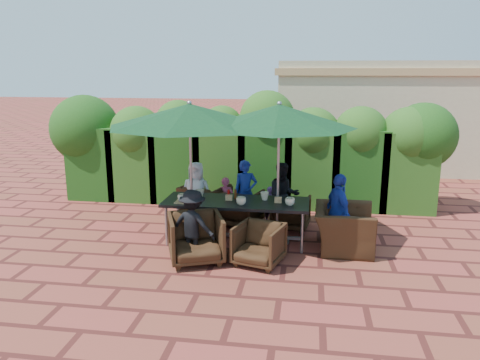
# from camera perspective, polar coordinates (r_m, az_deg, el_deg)

# --- Properties ---
(ground) EXTENTS (80.00, 80.00, 0.00)m
(ground) POSITION_cam_1_polar(r_m,az_deg,el_deg) (8.55, -1.67, -6.97)
(ground) COLOR maroon
(ground) RESTS_ON ground
(dining_table) EXTENTS (2.51, 0.90, 0.75)m
(dining_table) POSITION_cam_1_polar(r_m,az_deg,el_deg) (8.12, -0.47, -3.05)
(dining_table) COLOR black
(dining_table) RESTS_ON ground
(umbrella_left) EXTENTS (2.81, 2.81, 2.46)m
(umbrella_left) POSITION_cam_1_polar(r_m,az_deg,el_deg) (7.99, -6.15, 7.85)
(umbrella_left) COLOR gray
(umbrella_left) RESTS_ON ground
(umbrella_right) EXTENTS (2.58, 2.58, 2.46)m
(umbrella_right) POSITION_cam_1_polar(r_m,az_deg,el_deg) (7.83, 4.80, 7.76)
(umbrella_right) COLOR gray
(umbrella_right) RESTS_ON ground
(chair_far_left) EXTENTS (1.01, 0.98, 0.83)m
(chair_far_left) POSITION_cam_1_polar(r_m,az_deg,el_deg) (9.35, -4.31, -2.55)
(chair_far_left) COLOR black
(chair_far_left) RESTS_ON ground
(chair_far_mid) EXTENTS (0.91, 0.88, 0.77)m
(chair_far_mid) POSITION_cam_1_polar(r_m,az_deg,el_deg) (9.09, 0.02, -3.16)
(chair_far_mid) COLOR black
(chair_far_mid) RESTS_ON ground
(chair_far_right) EXTENTS (0.75, 0.72, 0.69)m
(chair_far_right) POSITION_cam_1_polar(r_m,az_deg,el_deg) (8.95, 6.21, -3.77)
(chair_far_right) COLOR black
(chair_far_right) RESTS_ON ground
(chair_near_left) EXTENTS (1.04, 1.01, 0.84)m
(chair_near_left) POSITION_cam_1_polar(r_m,az_deg,el_deg) (7.42, -5.40, -6.82)
(chair_near_left) COLOR black
(chair_near_left) RESTS_ON ground
(chair_near_right) EXTENTS (0.84, 0.81, 0.71)m
(chair_near_right) POSITION_cam_1_polar(r_m,az_deg,el_deg) (7.31, 2.30, -7.62)
(chair_near_right) COLOR black
(chair_near_right) RESTS_ON ground
(chair_end_right) EXTENTS (0.75, 1.13, 0.97)m
(chair_end_right) POSITION_cam_1_polar(r_m,az_deg,el_deg) (8.06, 12.57, -4.95)
(chair_end_right) COLOR black
(chair_end_right) RESTS_ON ground
(adult_far_left) EXTENTS (0.61, 0.37, 1.24)m
(adult_far_left) POSITION_cam_1_polar(r_m,az_deg,el_deg) (9.14, -5.35, -1.61)
(adult_far_left) COLOR silver
(adult_far_left) RESTS_ON ground
(adult_far_mid) EXTENTS (0.54, 0.48, 1.26)m
(adult_far_mid) POSITION_cam_1_polar(r_m,az_deg,el_deg) (9.12, 0.68, -1.52)
(adult_far_mid) COLOR #1C3198
(adult_far_mid) RESTS_ON ground
(adult_far_right) EXTENTS (0.68, 0.51, 1.27)m
(adult_far_right) POSITION_cam_1_polar(r_m,az_deg,el_deg) (8.89, 5.31, -1.93)
(adult_far_right) COLOR black
(adult_far_right) RESTS_ON ground
(adult_near_left) EXTENTS (0.80, 0.51, 1.15)m
(adult_near_left) POSITION_cam_1_polar(r_m,az_deg,el_deg) (7.43, -5.79, -5.52)
(adult_near_left) COLOR black
(adult_near_left) RESTS_ON ground
(adult_end_right) EXTENTS (0.64, 0.85, 1.30)m
(adult_end_right) POSITION_cam_1_polar(r_m,az_deg,el_deg) (7.99, 11.90, -3.83)
(adult_end_right) COLOR #1C3198
(adult_end_right) RESTS_ON ground
(child_left) EXTENTS (0.36, 0.31, 0.92)m
(child_left) POSITION_cam_1_polar(r_m,az_deg,el_deg) (9.16, -1.76, -2.55)
(child_left) COLOR #D64B72
(child_left) RESTS_ON ground
(child_right) EXTENTS (0.32, 0.29, 0.75)m
(child_right) POSITION_cam_1_polar(r_m,az_deg,el_deg) (9.15, 3.66, -3.14)
(child_right) COLOR purple
(child_right) RESTS_ON ground
(pedestrian_a) EXTENTS (1.52, 1.22, 1.57)m
(pedestrian_a) POSITION_cam_1_polar(r_m,az_deg,el_deg) (12.39, 9.80, 3.01)
(pedestrian_a) COLOR #248631
(pedestrian_a) RESTS_ON ground
(pedestrian_b) EXTENTS (0.74, 0.46, 1.53)m
(pedestrian_b) POSITION_cam_1_polar(r_m,az_deg,el_deg) (12.55, 13.96, 2.84)
(pedestrian_b) COLOR #D64B72
(pedestrian_b) RESTS_ON ground
(pedestrian_c) EXTENTS (1.08, 0.97, 1.57)m
(pedestrian_c) POSITION_cam_1_polar(r_m,az_deg,el_deg) (12.50, 17.54, 2.66)
(pedestrian_c) COLOR gray
(pedestrian_c) RESTS_ON ground
(cup_a) EXTENTS (0.16, 0.16, 0.12)m
(cup_a) POSITION_cam_1_polar(r_m,az_deg,el_deg) (8.13, -7.08, -2.15)
(cup_a) COLOR beige
(cup_a) RESTS_ON dining_table
(cup_b) EXTENTS (0.15, 0.15, 0.14)m
(cup_b) POSITION_cam_1_polar(r_m,az_deg,el_deg) (8.34, -4.91, -1.63)
(cup_b) COLOR beige
(cup_b) RESTS_ON dining_table
(cup_c) EXTENTS (0.17, 0.17, 0.13)m
(cup_c) POSITION_cam_1_polar(r_m,az_deg,el_deg) (7.85, 0.14, -2.58)
(cup_c) COLOR beige
(cup_c) RESTS_ON dining_table
(cup_d) EXTENTS (0.15, 0.15, 0.14)m
(cup_d) POSITION_cam_1_polar(r_m,az_deg,el_deg) (8.15, 3.02, -1.96)
(cup_d) COLOR beige
(cup_d) RESTS_ON dining_table
(cup_e) EXTENTS (0.16, 0.16, 0.13)m
(cup_e) POSITION_cam_1_polar(r_m,az_deg,el_deg) (7.86, 6.10, -2.64)
(cup_e) COLOR beige
(cup_e) RESTS_ON dining_table
(ketchup_bottle) EXTENTS (0.04, 0.04, 0.17)m
(ketchup_bottle) POSITION_cam_1_polar(r_m,az_deg,el_deg) (8.20, -1.40, -1.74)
(ketchup_bottle) COLOR #B20C0A
(ketchup_bottle) RESTS_ON dining_table
(sauce_bottle) EXTENTS (0.04, 0.04, 0.17)m
(sauce_bottle) POSITION_cam_1_polar(r_m,az_deg,el_deg) (8.20, -0.56, -1.74)
(sauce_bottle) COLOR #4C230C
(sauce_bottle) RESTS_ON dining_table
(serving_tray) EXTENTS (0.35, 0.25, 0.02)m
(serving_tray) POSITION_cam_1_polar(r_m,az_deg,el_deg) (8.06, -6.65, -2.67)
(serving_tray) COLOR tan
(serving_tray) RESTS_ON dining_table
(number_block_left) EXTENTS (0.12, 0.06, 0.10)m
(number_block_left) POSITION_cam_1_polar(r_m,az_deg,el_deg) (8.12, -1.35, -2.15)
(number_block_left) COLOR #DCB171
(number_block_left) RESTS_ON dining_table
(number_block_right) EXTENTS (0.12, 0.06, 0.10)m
(number_block_right) POSITION_cam_1_polar(r_m,az_deg,el_deg) (8.00, 4.67, -2.44)
(number_block_right) COLOR #DCB171
(number_block_right) RESTS_ON dining_table
(hedge_wall) EXTENTS (9.10, 1.60, 2.53)m
(hedge_wall) POSITION_cam_1_polar(r_m,az_deg,el_deg) (10.45, 0.26, 4.17)
(hedge_wall) COLOR #163B10
(hedge_wall) RESTS_ON ground
(building) EXTENTS (6.20, 3.08, 3.20)m
(building) POSITION_cam_1_polar(r_m,az_deg,el_deg) (15.08, 16.57, 7.62)
(building) COLOR beige
(building) RESTS_ON ground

